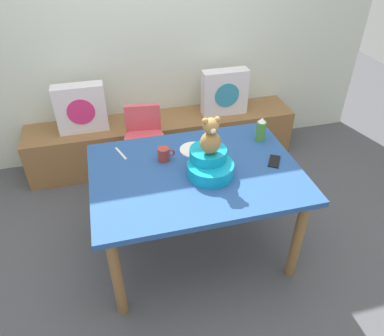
% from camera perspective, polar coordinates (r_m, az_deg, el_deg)
% --- Properties ---
extents(ground_plane, '(8.00, 8.00, 0.00)m').
position_cam_1_polar(ground_plane, '(2.91, 0.50, -12.16)').
color(ground_plane, '#4C4C51').
extents(back_wall, '(4.40, 0.10, 2.60)m').
position_cam_1_polar(back_wall, '(3.52, -6.20, 21.75)').
color(back_wall, silver).
rests_on(back_wall, ground_plane).
extents(window_bench, '(2.60, 0.44, 0.46)m').
position_cam_1_polar(window_bench, '(3.70, -4.45, 4.48)').
color(window_bench, olive).
rests_on(window_bench, ground_plane).
extents(pillow_floral_left, '(0.44, 0.15, 0.44)m').
position_cam_1_polar(pillow_floral_left, '(3.44, -16.95, 8.88)').
color(pillow_floral_left, silver).
rests_on(pillow_floral_left, window_bench).
extents(pillow_floral_right, '(0.44, 0.15, 0.44)m').
position_cam_1_polar(pillow_floral_right, '(3.61, 5.11, 11.68)').
color(pillow_floral_right, silver).
rests_on(pillow_floral_right, window_bench).
extents(book_stack, '(0.20, 0.14, 0.06)m').
position_cam_1_polar(book_stack, '(3.54, -8.41, 7.51)').
color(book_stack, '#BBAEA3').
rests_on(book_stack, window_bench).
extents(dining_table, '(1.38, 0.99, 0.74)m').
position_cam_1_polar(dining_table, '(2.46, 0.58, -2.17)').
color(dining_table, '#264C8C').
rests_on(dining_table, ground_plane).
extents(highchair, '(0.35, 0.48, 0.79)m').
position_cam_1_polar(highchair, '(3.15, -7.41, 4.32)').
color(highchair, '#D84C59').
rests_on(highchair, ground_plane).
extents(infant_seat_teal, '(0.30, 0.33, 0.16)m').
position_cam_1_polar(infant_seat_teal, '(2.34, 2.77, 0.60)').
color(infant_seat_teal, '#0E96BC').
rests_on(infant_seat_teal, dining_table).
extents(teddy_bear, '(0.13, 0.12, 0.25)m').
position_cam_1_polar(teddy_bear, '(2.23, 2.92, 4.90)').
color(teddy_bear, '#9F743D').
rests_on(teddy_bear, infant_seat_teal).
extents(ketchup_bottle, '(0.07, 0.07, 0.18)m').
position_cam_1_polar(ketchup_bottle, '(2.72, 10.71, 5.89)').
color(ketchup_bottle, '#4C8C33').
rests_on(ketchup_bottle, dining_table).
extents(coffee_mug, '(0.12, 0.08, 0.09)m').
position_cam_1_polar(coffee_mug, '(2.48, -4.39, 2.15)').
color(coffee_mug, '#9E332D').
rests_on(coffee_mug, dining_table).
extents(dinner_plate_near, '(0.20, 0.20, 0.01)m').
position_cam_1_polar(dinner_plate_near, '(2.60, 0.27, 2.87)').
color(dinner_plate_near, white).
rests_on(dinner_plate_near, dining_table).
extents(cell_phone, '(0.13, 0.16, 0.01)m').
position_cam_1_polar(cell_phone, '(2.55, 12.72, 1.04)').
color(cell_phone, black).
rests_on(cell_phone, dining_table).
extents(table_fork, '(0.07, 0.17, 0.01)m').
position_cam_1_polar(table_fork, '(2.61, -11.06, 2.26)').
color(table_fork, silver).
rests_on(table_fork, dining_table).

